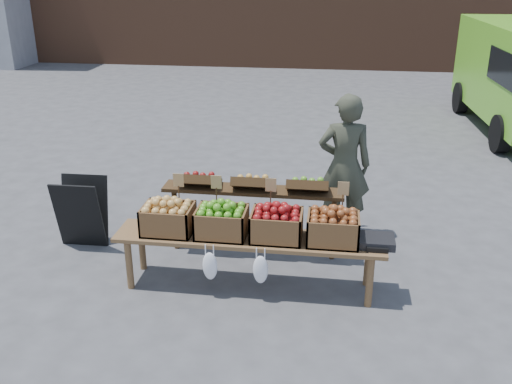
% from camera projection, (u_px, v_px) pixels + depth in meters
% --- Properties ---
extents(ground, '(80.00, 80.00, 0.00)m').
position_uv_depth(ground, '(341.00, 296.00, 5.72)').
color(ground, '#48484B').
extents(vendor, '(0.67, 0.48, 1.74)m').
position_uv_depth(vendor, '(344.00, 166.00, 6.75)').
color(vendor, '#353829').
rests_on(vendor, ground).
extents(chalkboard_sign, '(0.56, 0.31, 0.84)m').
position_uv_depth(chalkboard_sign, '(82.00, 212.00, 6.61)').
color(chalkboard_sign, black).
rests_on(chalkboard_sign, ground).
extents(back_table, '(2.10, 0.44, 1.04)m').
position_uv_depth(back_table, '(253.00, 212.00, 6.37)').
color(back_table, '#382513').
rests_on(back_table, ground).
extents(display_bench, '(2.70, 0.56, 0.57)m').
position_uv_depth(display_bench, '(249.00, 262.00, 5.79)').
color(display_bench, brown).
rests_on(display_bench, ground).
extents(crate_golden_apples, '(0.50, 0.40, 0.28)m').
position_uv_depth(crate_golden_apples, '(168.00, 219.00, 5.74)').
color(crate_golden_apples, gold).
rests_on(crate_golden_apples, display_bench).
extents(crate_russet_pears, '(0.50, 0.40, 0.28)m').
position_uv_depth(crate_russet_pears, '(222.00, 222.00, 5.67)').
color(crate_russet_pears, '#487922').
rests_on(crate_russet_pears, display_bench).
extents(crate_red_apples, '(0.50, 0.40, 0.28)m').
position_uv_depth(crate_red_apples, '(277.00, 226.00, 5.60)').
color(crate_red_apples, maroon).
rests_on(crate_red_apples, display_bench).
extents(crate_green_apples, '(0.50, 0.40, 0.28)m').
position_uv_depth(crate_green_apples, '(333.00, 229.00, 5.53)').
color(crate_green_apples, brown).
rests_on(crate_green_apples, display_bench).
extents(weighing_scale, '(0.34, 0.30, 0.08)m').
position_uv_depth(weighing_scale, '(377.00, 241.00, 5.51)').
color(weighing_scale, black).
rests_on(weighing_scale, display_bench).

